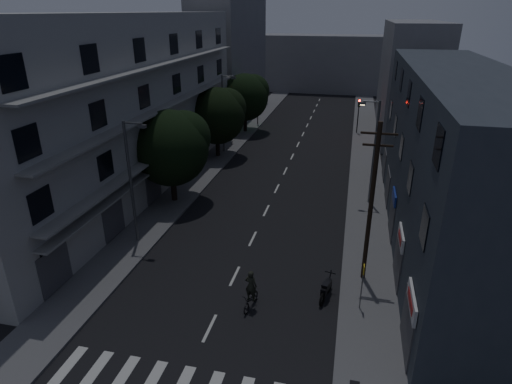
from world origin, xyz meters
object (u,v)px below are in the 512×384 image
at_px(utility_pole, 371,202).
at_px(cyclist, 251,295).
at_px(bus_stop_sign, 363,279).
at_px(motorcycle, 326,289).

height_order(utility_pole, cyclist, utility_pole).
xyz_separation_m(bus_stop_sign, motorcycle, (-1.76, 0.64, -1.36)).
distance_m(utility_pole, motorcycle, 5.22).
distance_m(bus_stop_sign, cyclist, 5.67).
bearing_deg(cyclist, motorcycle, 34.13).
relative_size(bus_stop_sign, motorcycle, 1.22).
bearing_deg(bus_stop_sign, cyclist, -169.40).
bearing_deg(cyclist, utility_pole, 44.22).
bearing_deg(utility_pole, cyclist, -145.63).
height_order(utility_pole, motorcycle, utility_pole).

